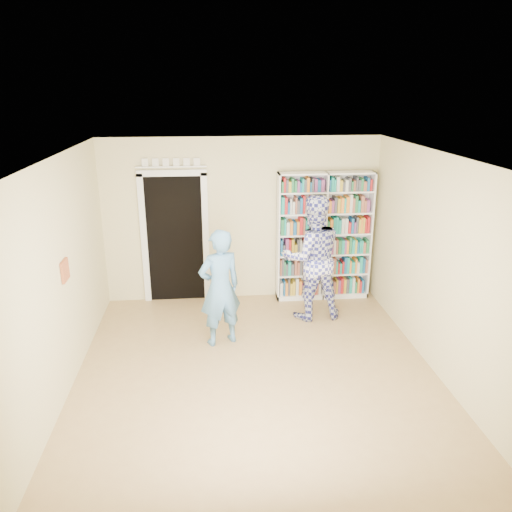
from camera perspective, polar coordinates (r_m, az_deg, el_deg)
The scene contains 11 objects.
floor at distance 6.45m, azimuth 0.09°, elevation -13.35°, with size 5.00×5.00×0.00m, color #A17C4E.
ceiling at distance 5.51m, azimuth 0.10°, elevation 11.17°, with size 5.00×5.00×0.00m, color white.
wall_back at distance 8.22m, azimuth -1.63°, elevation 4.12°, with size 4.50×4.50×0.00m, color beige.
wall_left at distance 6.07m, azimuth -21.59°, elevation -2.65°, with size 5.00×5.00×0.00m, color beige.
wall_right at distance 6.45m, azimuth 20.40°, elevation -1.25°, with size 5.00×5.00×0.00m, color beige.
bookshelf at distance 8.34m, azimuth 7.76°, elevation 2.27°, with size 1.56×0.29×2.15m.
doorway at distance 8.25m, azimuth -9.26°, elevation 2.69°, with size 1.10×0.08×2.43m.
wall_art at distance 6.22m, azimuth -21.00°, elevation -1.55°, with size 0.03×0.25×0.25m, color brown.
man_blue at distance 6.83m, azimuth -4.15°, elevation -3.66°, with size 0.60×0.40×1.66m, color #5084B1.
man_plaid at distance 7.61m, azimuth 6.44°, elevation -0.21°, with size 0.94×0.73×1.94m, color navy.
paper_sheet at distance 7.43m, azimuth 7.87°, elevation 0.16°, with size 0.23×0.01×0.32m, color white.
Camera 1 is at (-0.54, -5.44, 3.43)m, focal length 35.00 mm.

